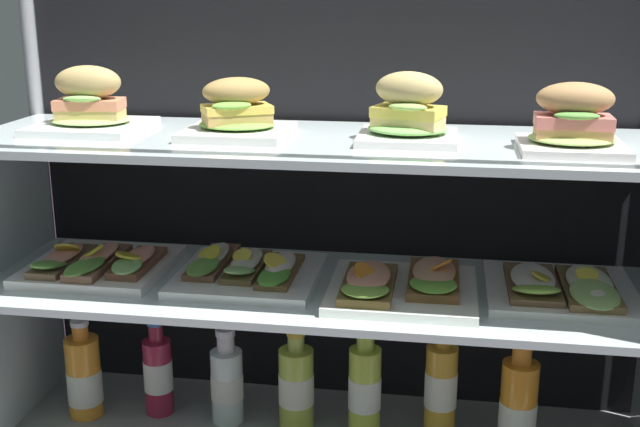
{
  "coord_description": "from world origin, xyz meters",
  "views": [
    {
      "loc": [
        0.22,
        -1.41,
        0.92
      ],
      "look_at": [
        0.0,
        0.0,
        0.52
      ],
      "focal_mm": 44.81,
      "sensor_mm": 36.0,
      "label": 1
    }
  ],
  "objects_px": {
    "open_sandwich_tray_far_right": "(246,270)",
    "plated_roll_sandwich_right_of_center": "(90,108)",
    "juice_bottle_near_post": "(365,390)",
    "juice_bottle_tucked_behind": "(518,407)",
    "plated_roll_sandwich_center": "(236,116)",
    "juice_bottle_front_left_end": "(227,383)",
    "juice_bottle_front_second": "(296,386)",
    "juice_bottle_front_middle": "(441,390)",
    "plated_roll_sandwich_far_right": "(573,125)",
    "open_sandwich_tray_right_of_center": "(99,264)",
    "juice_bottle_back_left": "(158,373)",
    "open_sandwich_tray_left_of_center": "(562,288)",
    "plated_roll_sandwich_far_left": "(408,115)",
    "juice_bottle_front_fourth": "(84,378)",
    "open_sandwich_tray_center": "(402,285)"
  },
  "relations": [
    {
      "from": "open_sandwich_tray_left_of_center",
      "to": "juice_bottle_back_left",
      "type": "xyz_separation_m",
      "value": [
        -0.8,
        0.06,
        -0.27
      ]
    },
    {
      "from": "plated_roll_sandwich_far_right",
      "to": "open_sandwich_tray_far_right",
      "type": "height_order",
      "value": "plated_roll_sandwich_far_right"
    },
    {
      "from": "open_sandwich_tray_right_of_center",
      "to": "plated_roll_sandwich_right_of_center",
      "type": "bearing_deg",
      "value": 100.18
    },
    {
      "from": "open_sandwich_tray_far_right",
      "to": "plated_roll_sandwich_right_of_center",
      "type": "bearing_deg",
      "value": 177.42
    },
    {
      "from": "plated_roll_sandwich_far_left",
      "to": "open_sandwich_tray_far_right",
      "type": "relative_size",
      "value": 0.65
    },
    {
      "from": "open_sandwich_tray_far_right",
      "to": "juice_bottle_front_middle",
      "type": "xyz_separation_m",
      "value": [
        0.38,
        0.05,
        -0.25
      ]
    },
    {
      "from": "juice_bottle_front_left_end",
      "to": "juice_bottle_front_second",
      "type": "xyz_separation_m",
      "value": [
        0.15,
        -0.0,
        0.01
      ]
    },
    {
      "from": "juice_bottle_back_left",
      "to": "juice_bottle_front_second",
      "type": "xyz_separation_m",
      "value": [
        0.3,
        -0.01,
        0.0
      ]
    },
    {
      "from": "open_sandwich_tray_far_right",
      "to": "juice_bottle_back_left",
      "type": "bearing_deg",
      "value": 165.46
    },
    {
      "from": "plated_roll_sandwich_far_left",
      "to": "open_sandwich_tray_right_of_center",
      "type": "height_order",
      "value": "plated_roll_sandwich_far_left"
    },
    {
      "from": "open_sandwich_tray_center",
      "to": "juice_bottle_front_fourth",
      "type": "distance_m",
      "value": 0.72
    },
    {
      "from": "open_sandwich_tray_right_of_center",
      "to": "juice_bottle_near_post",
      "type": "relative_size",
      "value": 1.16
    },
    {
      "from": "plated_roll_sandwich_right_of_center",
      "to": "juice_bottle_front_fourth",
      "type": "xyz_separation_m",
      "value": [
        -0.06,
        0.01,
        -0.58
      ]
    },
    {
      "from": "open_sandwich_tray_left_of_center",
      "to": "juice_bottle_near_post",
      "type": "height_order",
      "value": "open_sandwich_tray_left_of_center"
    },
    {
      "from": "plated_roll_sandwich_right_of_center",
      "to": "open_sandwich_tray_far_right",
      "type": "distance_m",
      "value": 0.43
    },
    {
      "from": "plated_roll_sandwich_center",
      "to": "juice_bottle_tucked_behind",
      "type": "distance_m",
      "value": 0.78
    },
    {
      "from": "plated_roll_sandwich_far_right",
      "to": "juice_bottle_front_left_end",
      "type": "xyz_separation_m",
      "value": [
        -0.64,
        0.09,
        -0.58
      ]
    },
    {
      "from": "juice_bottle_front_fourth",
      "to": "juice_bottle_near_post",
      "type": "height_order",
      "value": "juice_bottle_near_post"
    },
    {
      "from": "plated_roll_sandwich_center",
      "to": "juice_bottle_near_post",
      "type": "bearing_deg",
      "value": 9.1
    },
    {
      "from": "plated_roll_sandwich_far_right",
      "to": "open_sandwich_tray_right_of_center",
      "type": "height_order",
      "value": "plated_roll_sandwich_far_right"
    },
    {
      "from": "juice_bottle_near_post",
      "to": "juice_bottle_tucked_behind",
      "type": "relative_size",
      "value": 0.97
    },
    {
      "from": "plated_roll_sandwich_far_left",
      "to": "juice_bottle_front_second",
      "type": "relative_size",
      "value": 0.8
    },
    {
      "from": "plated_roll_sandwich_far_right",
      "to": "juice_bottle_near_post",
      "type": "distance_m",
      "value": 0.66
    },
    {
      "from": "open_sandwich_tray_far_right",
      "to": "juice_bottle_front_fourth",
      "type": "relative_size",
      "value": 1.24
    },
    {
      "from": "open_sandwich_tray_right_of_center",
      "to": "juice_bottle_back_left",
      "type": "height_order",
      "value": "open_sandwich_tray_right_of_center"
    },
    {
      "from": "plated_roll_sandwich_right_of_center",
      "to": "plated_roll_sandwich_far_right",
      "type": "relative_size",
      "value": 1.18
    },
    {
      "from": "juice_bottle_tucked_behind",
      "to": "juice_bottle_front_middle",
      "type": "bearing_deg",
      "value": 169.6
    },
    {
      "from": "plated_roll_sandwich_far_left",
      "to": "juice_bottle_near_post",
      "type": "xyz_separation_m",
      "value": [
        -0.07,
        0.04,
        -0.56
      ]
    },
    {
      "from": "plated_roll_sandwich_far_right",
      "to": "juice_bottle_front_left_end",
      "type": "height_order",
      "value": "plated_roll_sandwich_far_right"
    },
    {
      "from": "plated_roll_sandwich_far_left",
      "to": "juice_bottle_front_left_end",
      "type": "xyz_separation_m",
      "value": [
        -0.36,
        0.05,
        -0.58
      ]
    },
    {
      "from": "open_sandwich_tray_right_of_center",
      "to": "juice_bottle_front_fourth",
      "type": "bearing_deg",
      "value": 154.69
    },
    {
      "from": "plated_roll_sandwich_right_of_center",
      "to": "juice_bottle_front_left_end",
      "type": "distance_m",
      "value": 0.62
    },
    {
      "from": "juice_bottle_front_second",
      "to": "juice_bottle_near_post",
      "type": "bearing_deg",
      "value": -6.05
    },
    {
      "from": "juice_bottle_front_left_end",
      "to": "juice_bottle_tucked_behind",
      "type": "height_order",
      "value": "juice_bottle_tucked_behind"
    },
    {
      "from": "juice_bottle_front_left_end",
      "to": "plated_roll_sandwich_far_left",
      "type": "bearing_deg",
      "value": -8.11
    },
    {
      "from": "plated_roll_sandwich_far_left",
      "to": "open_sandwich_tray_right_of_center",
      "type": "bearing_deg",
      "value": -179.45
    },
    {
      "from": "plated_roll_sandwich_center",
      "to": "juice_bottle_front_middle",
      "type": "distance_m",
      "value": 0.68
    },
    {
      "from": "open_sandwich_tray_center",
      "to": "juice_bottle_near_post",
      "type": "height_order",
      "value": "open_sandwich_tray_center"
    },
    {
      "from": "plated_roll_sandwich_far_left",
      "to": "open_sandwich_tray_right_of_center",
      "type": "xyz_separation_m",
      "value": [
        -0.6,
        -0.01,
        -0.31
      ]
    },
    {
      "from": "juice_bottle_front_left_end",
      "to": "open_sandwich_tray_far_right",
      "type": "bearing_deg",
      "value": -37.69
    },
    {
      "from": "open_sandwich_tray_far_right",
      "to": "juice_bottle_front_second",
      "type": "relative_size",
      "value": 1.24
    },
    {
      "from": "plated_roll_sandwich_right_of_center",
      "to": "juice_bottle_tucked_behind",
      "type": "distance_m",
      "value": 1.01
    },
    {
      "from": "plated_roll_sandwich_far_left",
      "to": "juice_bottle_back_left",
      "type": "relative_size",
      "value": 0.8
    },
    {
      "from": "plated_roll_sandwich_right_of_center",
      "to": "open_sandwich_tray_left_of_center",
      "type": "relative_size",
      "value": 0.75
    },
    {
      "from": "open_sandwich_tray_right_of_center",
      "to": "juice_bottle_near_post",
      "type": "distance_m",
      "value": 0.59
    },
    {
      "from": "open_sandwich_tray_center",
      "to": "juice_bottle_near_post",
      "type": "distance_m",
      "value": 0.27
    },
    {
      "from": "juice_bottle_front_fourth",
      "to": "open_sandwich_tray_right_of_center",
      "type": "bearing_deg",
      "value": -25.31
    },
    {
      "from": "open_sandwich_tray_right_of_center",
      "to": "juice_bottle_front_second",
      "type": "xyz_separation_m",
      "value": [
        0.38,
        0.06,
        -0.27
      ]
    },
    {
      "from": "plated_roll_sandwich_far_right",
      "to": "juice_bottle_front_second",
      "type": "height_order",
      "value": "plated_roll_sandwich_far_right"
    },
    {
      "from": "plated_roll_sandwich_center",
      "to": "open_sandwich_tray_far_right",
      "type": "bearing_deg",
      "value": 41.82
    }
  ]
}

